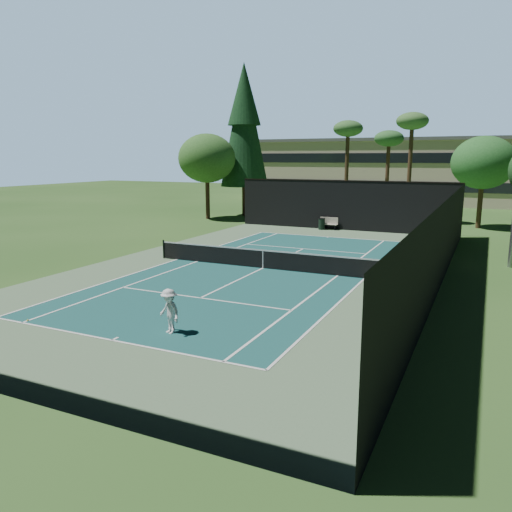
% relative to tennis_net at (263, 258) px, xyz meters
% --- Properties ---
extents(ground, '(160.00, 160.00, 0.00)m').
position_rel_tennis_net_xyz_m(ground, '(0.00, 0.00, -0.56)').
color(ground, '#2D551F').
rests_on(ground, ground).
extents(apron_slab, '(18.00, 32.00, 0.01)m').
position_rel_tennis_net_xyz_m(apron_slab, '(0.00, 0.00, -0.55)').
color(apron_slab, '#597955').
rests_on(apron_slab, ground).
extents(court_surface, '(10.97, 23.77, 0.01)m').
position_rel_tennis_net_xyz_m(court_surface, '(0.00, 0.00, -0.55)').
color(court_surface, '#19514F').
rests_on(court_surface, ground).
extents(court_lines, '(11.07, 23.87, 0.01)m').
position_rel_tennis_net_xyz_m(court_lines, '(0.00, 0.00, -0.54)').
color(court_lines, white).
rests_on(court_lines, ground).
extents(tennis_net, '(12.90, 0.10, 1.10)m').
position_rel_tennis_net_xyz_m(tennis_net, '(0.00, 0.00, 0.00)').
color(tennis_net, black).
rests_on(tennis_net, ground).
extents(fence, '(18.04, 32.05, 4.03)m').
position_rel_tennis_net_xyz_m(fence, '(0.00, 0.06, 1.45)').
color(fence, black).
rests_on(fence, ground).
extents(player, '(1.14, 0.90, 1.54)m').
position_rel_tennis_net_xyz_m(player, '(1.29, -10.48, 0.21)').
color(player, white).
rests_on(player, ground).
extents(tennis_ball_a, '(0.07, 0.07, 0.07)m').
position_rel_tennis_net_xyz_m(tennis_ball_a, '(-4.10, -11.65, -0.52)').
color(tennis_ball_a, '#BECE2E').
rests_on(tennis_ball_a, ground).
extents(tennis_ball_b, '(0.06, 0.06, 0.06)m').
position_rel_tennis_net_xyz_m(tennis_ball_b, '(-2.76, 2.92, -0.53)').
color(tennis_ball_b, '#C0DA31').
rests_on(tennis_ball_b, ground).
extents(tennis_ball_c, '(0.06, 0.06, 0.06)m').
position_rel_tennis_net_xyz_m(tennis_ball_c, '(0.33, 2.13, -0.53)').
color(tennis_ball_c, yellow).
rests_on(tennis_ball_c, ground).
extents(tennis_ball_d, '(0.06, 0.06, 0.06)m').
position_rel_tennis_net_xyz_m(tennis_ball_d, '(-2.31, 2.75, -0.53)').
color(tennis_ball_d, '#E8F637').
rests_on(tennis_ball_d, ground).
extents(park_bench, '(1.50, 0.45, 1.02)m').
position_rel_tennis_net_xyz_m(park_bench, '(-1.16, 15.75, -0.01)').
color(park_bench, beige).
rests_on(park_bench, ground).
extents(trash_bin, '(0.56, 0.56, 0.95)m').
position_rel_tennis_net_xyz_m(trash_bin, '(-1.67, 15.46, -0.08)').
color(trash_bin, black).
rests_on(trash_bin, ground).
extents(pine_tree, '(4.80, 4.80, 15.00)m').
position_rel_tennis_net_xyz_m(pine_tree, '(-12.00, 22.00, 9.00)').
color(pine_tree, '#462B1E').
rests_on(pine_tree, ground).
extents(palm_a, '(2.80, 2.80, 9.32)m').
position_rel_tennis_net_xyz_m(palm_a, '(-2.00, 24.00, 7.63)').
color(palm_a, '#422F1C').
rests_on(palm_a, ground).
extents(palm_b, '(2.80, 2.80, 8.42)m').
position_rel_tennis_net_xyz_m(palm_b, '(1.50, 26.00, 6.80)').
color(palm_b, '#4C3220').
rests_on(palm_b, ground).
extents(palm_c, '(2.80, 2.80, 9.77)m').
position_rel_tennis_net_xyz_m(palm_c, '(4.00, 23.00, 8.05)').
color(palm_c, '#49321F').
rests_on(palm_c, ground).
extents(decid_tree_a, '(5.12, 5.12, 7.62)m').
position_rel_tennis_net_xyz_m(decid_tree_a, '(10.00, 22.00, 4.86)').
color(decid_tree_a, '#49331F').
rests_on(decid_tree_a, ground).
extents(decid_tree_c, '(5.44, 5.44, 8.09)m').
position_rel_tennis_net_xyz_m(decid_tree_c, '(-14.00, 18.00, 5.21)').
color(decid_tree_c, '#4D3121').
rests_on(decid_tree_c, ground).
extents(campus_building, '(40.50, 12.50, 8.30)m').
position_rel_tennis_net_xyz_m(campus_building, '(0.00, 45.98, 3.65)').
color(campus_building, '#C6B49A').
rests_on(campus_building, ground).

